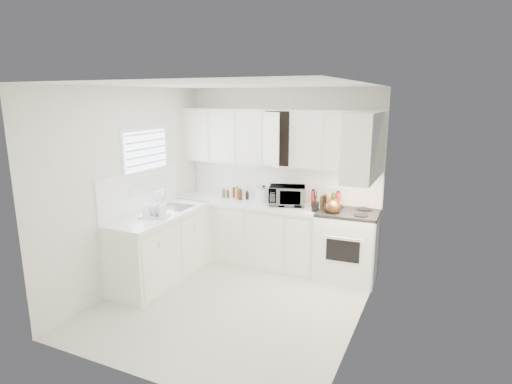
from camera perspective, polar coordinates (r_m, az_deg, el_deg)
The scene contains 37 objects.
floor at distance 5.33m, azimuth -3.26°, elevation -14.79°, with size 3.20×3.20×0.00m, color silver.
ceiling at distance 4.72m, azimuth -3.67°, elevation 14.40°, with size 3.20×3.20×0.00m, color white.
wall_back at distance 6.29m, azimuth 3.44°, elevation 2.10°, with size 3.00×3.00×0.00m, color white.
wall_front at distance 3.59m, azimuth -15.64°, elevation -6.66°, with size 3.00×3.00×0.00m, color white.
wall_left at distance 5.71m, azimuth -16.85°, elevation 0.47°, with size 3.20×3.20×0.00m, color white.
wall_right at distance 4.38m, azimuth 14.15°, elevation -3.05°, with size 3.20×3.20×0.00m, color white.
window_blinds at distance 5.91m, azimuth -14.63°, elevation 3.49°, with size 0.06×0.96×1.06m, color white, non-canonical shape.
lower_cabinets_back at distance 6.39m, azimuth -0.93°, elevation -5.59°, with size 2.22×0.60×0.90m, color white, non-canonical shape.
lower_cabinets_left at distance 5.91m, azimuth -12.82°, elevation -7.48°, with size 0.60×1.60×0.90m, color white, non-canonical shape.
countertop_back at distance 6.24m, azimuth -0.99°, elevation -1.48°, with size 2.24×0.64×0.05m, color white.
countertop_left at distance 5.76m, azimuth -12.97°, elevation -3.06°, with size 0.64×1.62×0.05m, color white.
backsplash_back at distance 6.29m, azimuth 3.39°, elevation 1.42°, with size 2.98×0.02×0.55m, color white.
backsplash_left at distance 5.87m, azimuth -15.44°, elevation 0.13°, with size 0.02×1.60×0.55m, color white.
upper_cabinets_back at distance 6.10m, azimuth 2.90°, elevation 3.69°, with size 3.00×0.33×0.80m, color white, non-canonical shape.
upper_cabinets_right at distance 5.15m, azimuth 14.20°, elevation 1.60°, with size 0.33×0.90×0.80m, color white, non-canonical shape.
sink at distance 5.99m, azimuth -11.01°, elevation -0.91°, with size 0.42×0.38×0.30m, color gray, non-canonical shape.
stove at distance 5.87m, azimuth 12.36°, elevation -5.85°, with size 0.80×0.66×1.23m, color white, non-canonical shape.
tea_kettle at distance 5.63m, azimuth 10.43°, elevation -1.81°, with size 0.27×0.23×0.25m, color brown, non-canonical shape.
frying_pan at distance 5.89m, azimuth 14.57°, elevation -2.38°, with size 0.25×0.43×0.04m, color black, non-canonical shape.
microwave at distance 5.99m, azimuth 4.26°, elevation -0.20°, with size 0.50×0.28×0.34m, color gray.
rice_cooker at distance 6.20m, azimuth 1.07°, elevation -0.18°, with size 0.25×0.25×0.25m, color white, non-canonical shape.
paper_towel at distance 6.23m, azimuth 2.64°, elevation -0.00°, with size 0.12×0.12×0.27m, color white.
utensil_crock at distance 5.69m, azimuth 8.12°, elevation -1.10°, with size 0.11×0.11×0.32m, color black, non-canonical shape.
dish_rack at distance 5.57m, azimuth -13.78°, elevation -2.31°, with size 0.36×0.27×0.20m, color white, non-canonical shape.
spice_left_0 at distance 6.54m, azimuth -4.13°, elevation -0.04°, with size 0.06×0.06×0.13m, color #974929.
spice_left_1 at distance 6.43m, azimuth -3.93°, elevation -0.26°, with size 0.06×0.06×0.13m, color #226625.
spice_left_2 at distance 6.47m, azimuth -2.96°, elevation -0.16°, with size 0.06×0.06×0.13m, color red.
spice_left_3 at distance 6.36m, azimuth -2.74°, elevation -0.39°, with size 0.06×0.06×0.13m, color gold.
spice_left_4 at distance 6.40m, azimuth -1.77°, elevation -0.29°, with size 0.06×0.06×0.13m, color #502916.
spice_left_5 at distance 6.29m, azimuth -1.53°, elevation -0.52°, with size 0.06×0.06×0.13m, color black.
sauce_right_0 at distance 6.03m, azimuth 8.06°, elevation -0.95°, with size 0.06×0.06×0.19m, color red.
sauce_right_1 at distance 5.96m, azimuth 8.40°, elevation -1.13°, with size 0.06×0.06×0.19m, color gold.
sauce_right_2 at distance 6.00m, azimuth 9.06°, elevation -1.05°, with size 0.06×0.06×0.19m, color #502916.
sauce_right_3 at distance 5.93m, azimuth 9.42°, elevation -1.23°, with size 0.06×0.06×0.19m, color black.
sauce_right_4 at distance 5.97m, azimuth 10.08°, elevation -1.16°, with size 0.06×0.06×0.19m, color #974929.
sauce_right_5 at distance 5.90m, azimuth 10.44°, elevation -1.34°, with size 0.06×0.06×0.19m, color #226625.
sauce_right_6 at distance 5.95m, azimuth 11.10°, elevation -1.26°, with size 0.06×0.06×0.19m, color red.
Camera 1 is at (2.24, -4.16, 2.47)m, focal length 29.30 mm.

